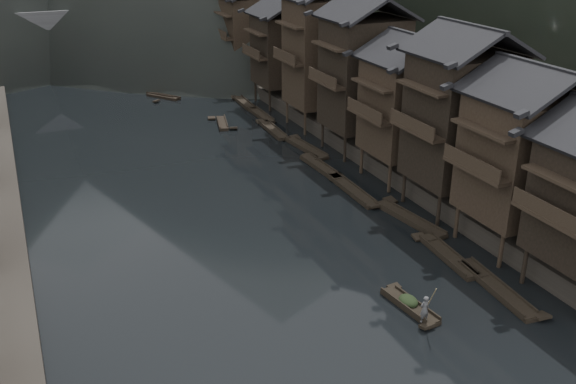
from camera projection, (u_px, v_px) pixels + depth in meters
water at (288, 288)px, 41.19m from camera, size 300.00×300.00×0.00m
right_bank at (404, 82)px, 87.31m from camera, size 40.00×200.00×1.80m
stilt_houses at (371, 65)px, 60.61m from camera, size 9.00×67.60×16.28m
moored_sampans at (290, 139)px, 67.62m from camera, size 3.15×73.04×0.47m
midriver_boats at (191, 109)px, 78.13m from camera, size 6.33×19.22×0.44m
stone_bridge at (101, 32)px, 99.52m from camera, size 40.00×6.00×9.00m
hero_sampan at (410, 306)px, 38.94m from camera, size 1.54×4.96×0.43m
cargo_heap at (409, 296)px, 38.92m from camera, size 1.08×1.41×0.65m
boatman at (425, 306)px, 37.00m from camera, size 0.65×0.45×1.73m
bamboo_pole at (432, 266)px, 36.04m from camera, size 0.60×1.95×3.43m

